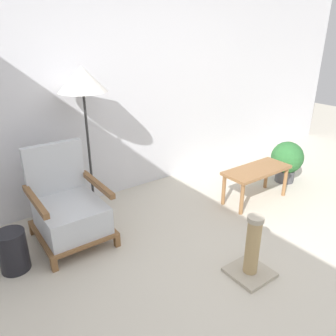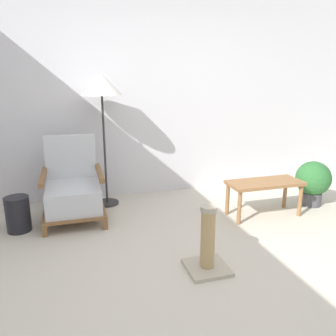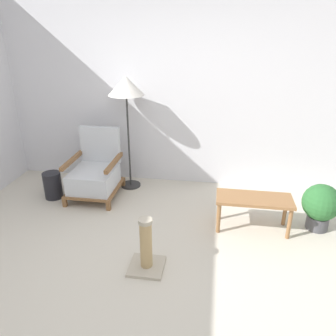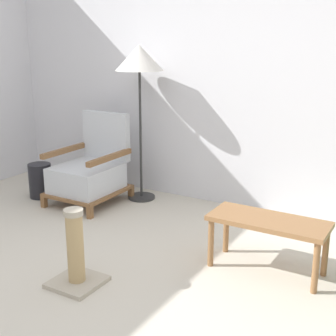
# 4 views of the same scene
# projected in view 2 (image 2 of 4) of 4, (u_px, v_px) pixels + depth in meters

# --- Properties ---
(ground_plane) EXTENTS (14.00, 14.00, 0.00)m
(ground_plane) POSITION_uv_depth(u_px,v_px,m) (221.00, 284.00, 2.48)
(ground_plane) COLOR beige
(wall_back) EXTENTS (8.00, 0.06, 2.70)m
(wall_back) POSITION_uv_depth(u_px,v_px,m) (150.00, 92.00, 4.22)
(wall_back) COLOR silver
(wall_back) RESTS_ON ground_plane
(armchair) EXTENTS (0.64, 0.72, 0.90)m
(armchair) POSITION_uv_depth(u_px,v_px,m) (73.00, 191.00, 3.59)
(armchair) COLOR brown
(armchair) RESTS_ON ground_plane
(floor_lamp) EXTENTS (0.48, 0.48, 1.58)m
(floor_lamp) POSITION_uv_depth(u_px,v_px,m) (102.00, 89.00, 3.74)
(floor_lamp) COLOR #2D2D2D
(floor_lamp) RESTS_ON ground_plane
(coffee_table) EXTENTS (0.84, 0.36, 0.40)m
(coffee_table) POSITION_uv_depth(u_px,v_px,m) (265.00, 187.00, 3.67)
(coffee_table) COLOR olive
(coffee_table) RESTS_ON ground_plane
(vase) EXTENTS (0.24, 0.24, 0.36)m
(vase) POSITION_uv_depth(u_px,v_px,m) (18.00, 214.00, 3.32)
(vase) COLOR black
(vase) RESTS_ON ground_plane
(potted_plant) EXTENTS (0.42, 0.42, 0.55)m
(potted_plant) POSITION_uv_depth(u_px,v_px,m) (313.00, 181.00, 3.99)
(potted_plant) COLOR #4C4C51
(potted_plant) RESTS_ON ground_plane
(scratching_post) EXTENTS (0.33, 0.33, 0.55)m
(scratching_post) POSITION_uv_depth(u_px,v_px,m) (207.00, 246.00, 2.62)
(scratching_post) COLOR #B2A893
(scratching_post) RESTS_ON ground_plane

